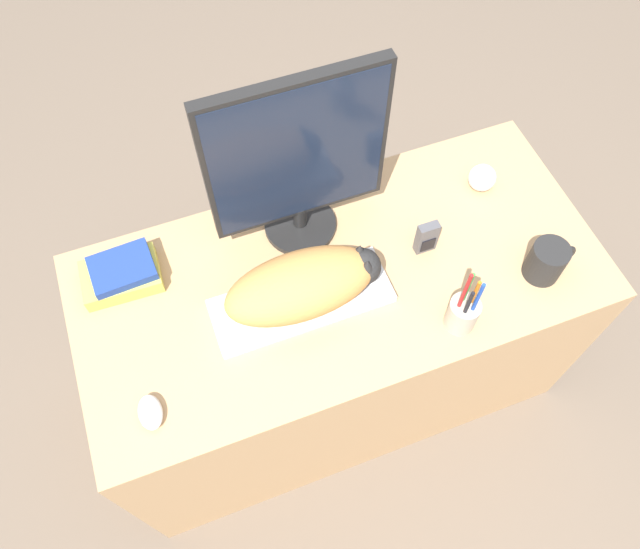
# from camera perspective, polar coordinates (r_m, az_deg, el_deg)

# --- Properties ---
(ground_plane) EXTENTS (12.00, 12.00, 0.00)m
(ground_plane) POSITION_cam_1_polar(r_m,az_deg,el_deg) (2.15, 4.50, -16.59)
(ground_plane) COLOR #6B5B4C
(desk) EXTENTS (1.35, 0.63, 0.71)m
(desk) POSITION_cam_1_polar(r_m,az_deg,el_deg) (1.90, 1.55, -5.45)
(desk) COLOR tan
(desk) RESTS_ON ground_plane
(keyboard) EXTENTS (0.44, 0.16, 0.02)m
(keyboard) POSITION_cam_1_polar(r_m,az_deg,el_deg) (1.53, -1.71, -2.43)
(keyboard) COLOR silver
(keyboard) RESTS_ON desk
(cat) EXTENTS (0.39, 0.18, 0.13)m
(cat) POSITION_cam_1_polar(r_m,az_deg,el_deg) (1.47, -1.28, -0.85)
(cat) COLOR #D18C47
(cat) RESTS_ON keyboard
(monitor) EXTENTS (0.43, 0.19, 0.51)m
(monitor) POSITION_cam_1_polar(r_m,az_deg,el_deg) (1.45, -2.07, 10.42)
(monitor) COLOR black
(monitor) RESTS_ON desk
(computer_mouse) EXTENTS (0.05, 0.08, 0.04)m
(computer_mouse) POSITION_cam_1_polar(r_m,az_deg,el_deg) (1.47, -15.25, -12.06)
(computer_mouse) COLOR silver
(computer_mouse) RESTS_ON desk
(coffee_mug) EXTENTS (0.13, 0.09, 0.11)m
(coffee_mug) POSITION_cam_1_polar(r_m,az_deg,el_deg) (1.64, 20.06, 1.17)
(coffee_mug) COLOR black
(coffee_mug) RESTS_ON desk
(pen_cup) EXTENTS (0.07, 0.07, 0.23)m
(pen_cup) POSITION_cam_1_polar(r_m,az_deg,el_deg) (1.51, 12.94, -3.41)
(pen_cup) COLOR #B2A893
(pen_cup) RESTS_ON desk
(baseball) EXTENTS (0.08, 0.08, 0.08)m
(baseball) POSITION_cam_1_polar(r_m,az_deg,el_deg) (1.77, 14.62, 8.57)
(baseball) COLOR silver
(baseball) RESTS_ON desk
(phone) EXTENTS (0.05, 0.03, 0.10)m
(phone) POSITION_cam_1_polar(r_m,az_deg,el_deg) (1.61, 9.73, 3.33)
(phone) COLOR #4C4C51
(phone) RESTS_ON desk
(book_stack) EXTENTS (0.19, 0.14, 0.07)m
(book_stack) POSITION_cam_1_polar(r_m,az_deg,el_deg) (1.62, -17.69, 0.03)
(book_stack) COLOR #CCC14C
(book_stack) RESTS_ON desk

